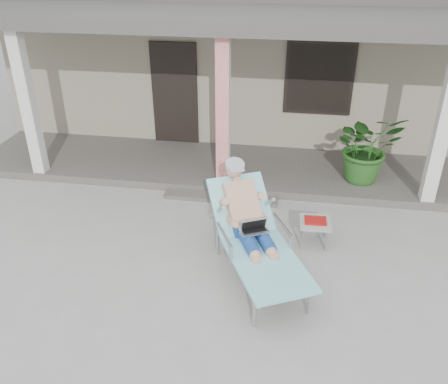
# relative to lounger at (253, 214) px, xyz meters

# --- Properties ---
(ground) EXTENTS (60.00, 60.00, 0.00)m
(ground) POSITION_rel_lounger_xyz_m (-0.74, -0.02, -0.87)
(ground) COLOR #9E9E99
(ground) RESTS_ON ground
(house) EXTENTS (10.40, 5.40, 3.30)m
(house) POSITION_rel_lounger_xyz_m (-0.74, 6.48, 0.79)
(house) COLOR gray
(house) RESTS_ON ground
(porch_deck) EXTENTS (10.00, 2.00, 0.15)m
(porch_deck) POSITION_rel_lounger_xyz_m (-0.74, 2.98, -0.80)
(porch_deck) COLOR #605B56
(porch_deck) RESTS_ON ground
(porch_overhang) EXTENTS (10.00, 2.30, 2.85)m
(porch_overhang) POSITION_rel_lounger_xyz_m (-0.74, 2.93, 1.91)
(porch_overhang) COLOR silver
(porch_overhang) RESTS_ON porch_deck
(porch_step) EXTENTS (2.00, 0.30, 0.07)m
(porch_step) POSITION_rel_lounger_xyz_m (-0.74, 1.83, -0.84)
(porch_step) COLOR #605B56
(porch_step) RESTS_ON ground
(lounger) EXTENTS (1.66, 2.24, 1.42)m
(lounger) POSITION_rel_lounger_xyz_m (0.00, 0.00, 0.00)
(lounger) COLOR #B7B7BC
(lounger) RESTS_ON ground
(side_table) EXTENTS (0.47, 0.47, 0.41)m
(side_table) POSITION_rel_lounger_xyz_m (0.87, 0.74, -0.53)
(side_table) COLOR #A3A39E
(side_table) RESTS_ON ground
(potted_palm) EXTENTS (1.41, 1.31, 1.29)m
(potted_palm) POSITION_rel_lounger_xyz_m (1.76, 2.72, -0.08)
(potted_palm) COLOR #26591E
(potted_palm) RESTS_ON porch_deck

